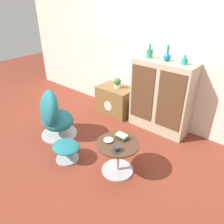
% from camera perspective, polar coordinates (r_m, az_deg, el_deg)
% --- Properties ---
extents(ground_plane, '(12.00, 12.00, 0.00)m').
position_cam_1_polar(ground_plane, '(3.37, -5.29, -10.51)').
color(ground_plane, brown).
extents(wall_back, '(6.40, 0.06, 2.60)m').
position_cam_1_polar(wall_back, '(3.89, 10.09, 16.09)').
color(wall_back, silver).
rests_on(wall_back, ground_plane).
extents(sideboard, '(1.00, 0.42, 1.21)m').
position_cam_1_polar(sideboard, '(3.73, 12.75, 3.92)').
color(sideboard, tan).
rests_on(sideboard, ground_plane).
extents(tv_console, '(0.69, 0.48, 0.53)m').
position_cam_1_polar(tv_console, '(4.31, 1.00, 3.17)').
color(tv_console, brown).
rests_on(tv_console, ground_plane).
extents(egg_chair, '(0.76, 0.73, 0.84)m').
position_cam_1_polar(egg_chair, '(3.65, -15.01, -0.86)').
color(egg_chair, '#B7B7BC').
rests_on(egg_chair, ground_plane).
extents(ottoman, '(0.42, 0.36, 0.26)m').
position_cam_1_polar(ottoman, '(3.19, -11.89, -9.28)').
color(ottoman, '#B7B7BC').
rests_on(ottoman, ground_plane).
extents(coffee_table, '(0.55, 0.55, 0.46)m').
position_cam_1_polar(coffee_table, '(2.89, 1.50, -11.08)').
color(coffee_table, '#B7B7BC').
rests_on(coffee_table, ground_plane).
extents(vase_leftmost, '(0.11, 0.11, 0.21)m').
position_cam_1_polar(vase_leftmost, '(3.64, 9.79, 14.95)').
color(vase_leftmost, '#2D8E6B').
rests_on(vase_leftmost, sideboard).
extents(vase_inner_left, '(0.12, 0.12, 0.23)m').
position_cam_1_polar(vase_inner_left, '(3.50, 14.22, 13.88)').
color(vase_inner_left, '#196699').
rests_on(vase_inner_left, sideboard).
extents(vase_inner_right, '(0.10, 0.10, 0.14)m').
position_cam_1_polar(vase_inner_right, '(3.40, 18.41, 12.52)').
color(vase_inner_right, teal).
rests_on(vase_inner_right, sideboard).
extents(potted_plant, '(0.14, 0.14, 0.20)m').
position_cam_1_polar(potted_plant, '(4.14, 1.40, 7.67)').
color(potted_plant, silver).
rests_on(potted_plant, tv_console).
extents(teacup, '(0.13, 0.13, 0.06)m').
position_cam_1_polar(teacup, '(2.64, 1.16, -9.65)').
color(teacup, '#2D2D33').
rests_on(teacup, coffee_table).
extents(book_stack, '(0.16, 0.10, 0.06)m').
position_cam_1_polar(book_stack, '(2.84, 2.57, -6.37)').
color(book_stack, black).
rests_on(book_stack, coffee_table).
extents(bowl, '(0.13, 0.13, 0.04)m').
position_cam_1_polar(bowl, '(2.80, -0.87, -7.28)').
color(bowl, beige).
rests_on(bowl, coffee_table).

